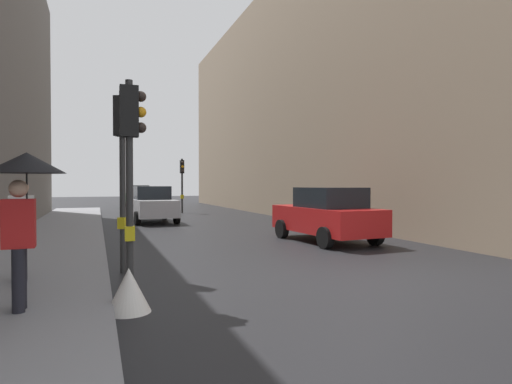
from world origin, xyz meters
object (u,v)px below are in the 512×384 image
(car_silver_hatchback, at_px, (152,204))
(pedestrian_with_black_backpack, at_px, (19,224))
(traffic_light_near_left, at_px, (131,147))
(pedestrian_with_umbrella, at_px, (24,186))
(warning_sign_triangle, at_px, (129,290))
(traffic_light_far_median, at_px, (182,176))
(car_green_estate, at_px, (138,196))
(car_red_sedan, at_px, (327,215))
(traffic_light_near_right, at_px, (123,148))

(car_silver_hatchback, relative_size, pedestrian_with_black_backpack, 2.43)
(traffic_light_near_left, relative_size, pedestrian_with_black_backpack, 2.03)
(pedestrian_with_umbrella, height_order, warning_sign_triangle, pedestrian_with_umbrella)
(car_silver_hatchback, xyz_separation_m, pedestrian_with_black_backpack, (-3.81, -13.08, 0.29))
(car_silver_hatchback, distance_m, pedestrian_with_black_backpack, 13.62)
(traffic_light_far_median, relative_size, traffic_light_near_left, 0.97)
(car_green_estate, bearing_deg, traffic_light_near_left, -95.13)
(car_green_estate, bearing_deg, car_red_sedan, -80.55)
(car_silver_hatchback, bearing_deg, traffic_light_near_left, -98.00)
(pedestrian_with_black_backpack, bearing_deg, car_red_sedan, 24.58)
(traffic_light_near_right, distance_m, pedestrian_with_umbrella, 3.38)
(traffic_light_near_right, height_order, car_green_estate, traffic_light_near_right)
(traffic_light_near_left, bearing_deg, pedestrian_with_black_backpack, 149.81)
(pedestrian_with_black_backpack, bearing_deg, traffic_light_near_left, -30.19)
(car_silver_hatchback, bearing_deg, car_green_estate, 87.75)
(traffic_light_near_left, height_order, warning_sign_triangle, traffic_light_near_left)
(traffic_light_near_left, bearing_deg, car_green_estate, 84.87)
(car_silver_hatchback, distance_m, car_red_sedan, 10.31)
(warning_sign_triangle, bearing_deg, car_red_sedan, 41.46)
(pedestrian_with_black_backpack, distance_m, warning_sign_triangle, 2.77)
(traffic_light_near_right, xyz_separation_m, warning_sign_triangle, (-0.10, -2.99, -2.31))
(car_red_sedan, relative_size, pedestrian_with_black_backpack, 2.44)
(traffic_light_near_left, relative_size, car_red_sedan, 0.83)
(car_red_sedan, height_order, pedestrian_with_umbrella, pedestrian_with_umbrella)
(traffic_light_near_right, xyz_separation_m, traffic_light_near_left, (0.00, -2.04, -0.15))
(pedestrian_with_umbrella, height_order, pedestrian_with_black_backpack, pedestrian_with_umbrella)
(car_red_sedan, distance_m, warning_sign_triangle, 8.76)
(traffic_light_far_median, bearing_deg, pedestrian_with_umbrella, -106.04)
(pedestrian_with_umbrella, bearing_deg, car_silver_hatchback, 77.11)
(traffic_light_near_left, bearing_deg, car_silver_hatchback, 82.00)
(traffic_light_near_left, distance_m, pedestrian_with_black_backpack, 2.49)
(traffic_light_far_median, bearing_deg, car_silver_hatchback, -113.40)
(traffic_light_near_left, relative_size, car_silver_hatchback, 0.83)
(traffic_light_near_right, distance_m, car_red_sedan, 7.25)
(pedestrian_with_umbrella, bearing_deg, car_green_estate, 82.21)
(traffic_light_far_median, height_order, warning_sign_triangle, traffic_light_far_median)
(pedestrian_with_umbrella, bearing_deg, traffic_light_far_median, 73.96)
(car_silver_hatchback, height_order, car_red_sedan, same)
(traffic_light_far_median, bearing_deg, traffic_light_near_left, -102.87)
(traffic_light_near_right, distance_m, warning_sign_triangle, 3.78)
(car_silver_hatchback, xyz_separation_m, warning_sign_triangle, (-2.09, -15.08, -0.55))
(car_silver_hatchback, bearing_deg, traffic_light_far_median, 66.60)
(traffic_light_near_right, xyz_separation_m, pedestrian_with_umbrella, (-1.45, -2.95, -0.79))
(car_green_estate, xyz_separation_m, warning_sign_triangle, (-2.65, -29.26, -0.55))
(traffic_light_far_median, xyz_separation_m, traffic_light_near_left, (-4.62, -20.22, 0.07))
(car_green_estate, xyz_separation_m, car_red_sedan, (3.91, -23.47, 0.00))
(car_green_estate, distance_m, pedestrian_with_umbrella, 29.50)
(car_red_sedan, xyz_separation_m, pedestrian_with_black_backpack, (-8.27, -3.78, 0.29))
(traffic_light_near_left, height_order, pedestrian_with_black_backpack, traffic_light_near_left)
(car_green_estate, distance_m, warning_sign_triangle, 29.38)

